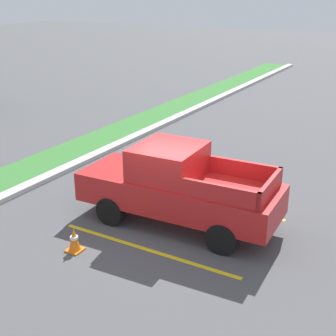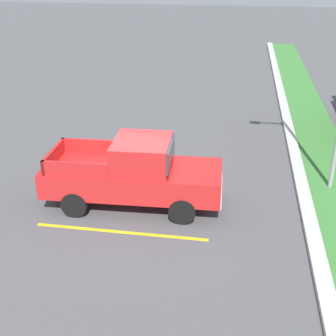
% 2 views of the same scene
% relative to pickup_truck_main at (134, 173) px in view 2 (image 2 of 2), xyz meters
% --- Properties ---
extents(ground_plane, '(120.00, 120.00, 0.00)m').
position_rel_pickup_truck_main_xyz_m(ground_plane, '(-0.26, 0.09, -1.04)').
color(ground_plane, '#4C4C4F').
extents(parking_line_near, '(0.12, 4.80, 0.01)m').
position_rel_pickup_truck_main_xyz_m(parking_line_near, '(-1.55, -0.05, -1.04)').
color(parking_line_near, yellow).
rests_on(parking_line_near, ground).
extents(parking_line_far, '(0.12, 4.80, 0.01)m').
position_rel_pickup_truck_main_xyz_m(parking_line_far, '(1.55, -0.05, -1.04)').
color(parking_line_far, yellow).
rests_on(parking_line_far, ground).
extents(curb_strip, '(56.00, 0.40, 0.15)m').
position_rel_pickup_truck_main_xyz_m(curb_strip, '(-0.26, 5.09, -0.97)').
color(curb_strip, '#B2B2AD').
rests_on(curb_strip, ground).
extents(pickup_truck_main, '(2.14, 5.30, 2.10)m').
position_rel_pickup_truck_main_xyz_m(pickup_truck_main, '(0.00, 0.00, 0.00)').
color(pickup_truck_main, black).
rests_on(pickup_truck_main, ground).
extents(traffic_cone, '(0.36, 0.36, 0.60)m').
position_rel_pickup_truck_main_xyz_m(traffic_cone, '(-2.44, 1.39, -0.75)').
color(traffic_cone, orange).
rests_on(traffic_cone, ground).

